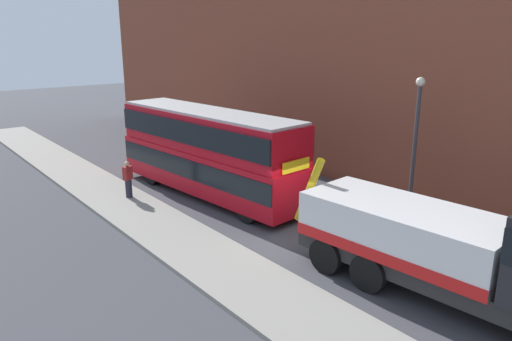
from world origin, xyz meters
The scene contains 7 objects.
ground_plane centered at (0.00, 0.00, 0.00)m, with size 120.00×120.00×0.00m, color #424247.
near_kerb centered at (0.00, -4.20, 0.07)m, with size 60.00×2.80×0.15m, color gray.
building_facade centered at (0.00, 6.66, 8.07)m, with size 60.00×1.50×16.00m.
recovery_tow_truck centered at (6.03, -0.32, 1.76)m, with size 10.23×3.37×3.67m.
double_decker_bus centered at (-6.55, -0.36, 2.23)m, with size 11.18×3.45×4.06m.
pedestrian_onlooker centered at (-8.19, -3.68, 0.99)m, with size 0.39×0.47×1.71m.
street_lamp centered at (1.24, 4.47, 3.47)m, with size 0.36×0.36×5.83m.
Camera 1 is at (11.93, -12.35, 7.46)m, focal length 33.81 mm.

